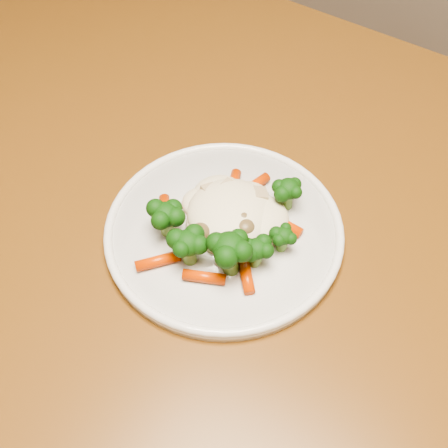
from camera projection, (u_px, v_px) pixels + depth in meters
name	position (u px, v px, depth m)	size (l,w,h in m)	color
dining_table	(183.00, 232.00, 0.75)	(1.37, 0.96, 0.75)	brown
plate	(224.00, 232.00, 0.63)	(0.26, 0.26, 0.01)	white
meal	(227.00, 222.00, 0.60)	(0.17, 0.19, 0.05)	#F5EAC4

